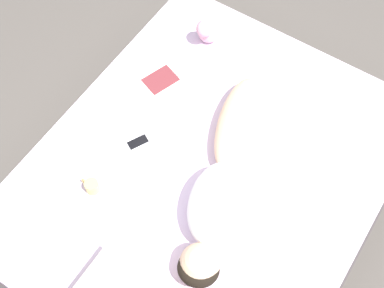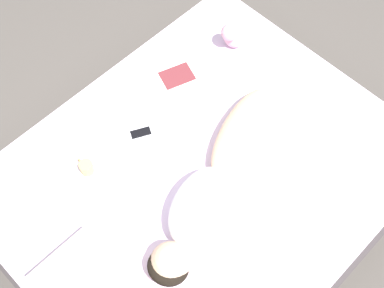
{
  "view_description": "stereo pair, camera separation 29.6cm",
  "coord_description": "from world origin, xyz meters",
  "px_view_note": "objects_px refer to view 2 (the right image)",
  "views": [
    {
      "loc": [
        -0.66,
        1.15,
        3.2
      ],
      "look_at": [
        0.14,
        -0.06,
        0.62
      ],
      "focal_mm": 50.0,
      "sensor_mm": 36.0,
      "label": 1
    },
    {
      "loc": [
        -0.89,
        0.97,
        3.2
      ],
      "look_at": [
        0.14,
        -0.06,
        0.62
      ],
      "focal_mm": 50.0,
      "sensor_mm": 36.0,
      "label": 2
    }
  ],
  "objects_px": {
    "person": "(211,188)",
    "cell_phone": "(141,133)",
    "coffee_mug": "(86,167)",
    "open_magazine": "(184,89)"
  },
  "relations": [
    {
      "from": "person",
      "to": "coffee_mug",
      "type": "xyz_separation_m",
      "value": [
        0.58,
        0.37,
        -0.06
      ]
    },
    {
      "from": "coffee_mug",
      "to": "open_magazine",
      "type": "bearing_deg",
      "value": -89.38
    },
    {
      "from": "person",
      "to": "cell_phone",
      "type": "height_order",
      "value": "person"
    },
    {
      "from": "person",
      "to": "cell_phone",
      "type": "relative_size",
      "value": 8.25
    },
    {
      "from": "open_magazine",
      "to": "cell_phone",
      "type": "height_order",
      "value": "same"
    },
    {
      "from": "cell_phone",
      "to": "coffee_mug",
      "type": "bearing_deg",
      "value": 112.07
    },
    {
      "from": "open_magazine",
      "to": "person",
      "type": "bearing_deg",
      "value": 166.18
    },
    {
      "from": "coffee_mug",
      "to": "cell_phone",
      "type": "distance_m",
      "value": 0.37
    },
    {
      "from": "open_magazine",
      "to": "coffee_mug",
      "type": "height_order",
      "value": "coffee_mug"
    },
    {
      "from": "open_magazine",
      "to": "cell_phone",
      "type": "xyz_separation_m",
      "value": [
        -0.04,
        0.39,
        0.0
      ]
    }
  ]
}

